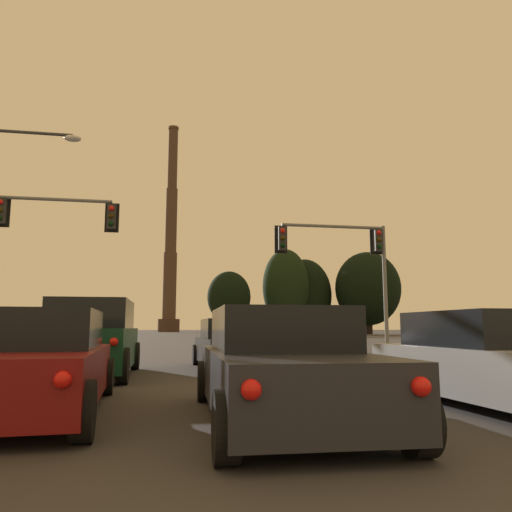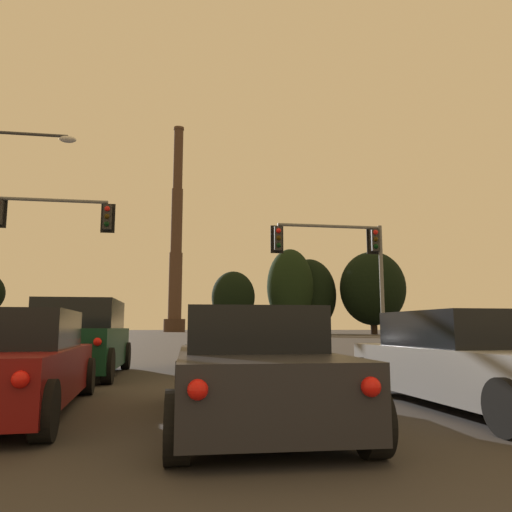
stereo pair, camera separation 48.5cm
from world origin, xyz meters
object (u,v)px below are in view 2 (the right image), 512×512
object	(u,v)px
sedan_left_lane_second	(7,364)
smokestack	(176,249)
sedan_center_lane_front	(223,345)
sedan_center_lane_second	(250,367)
traffic_light_overhead_left	(30,234)
sedan_right_lane_second	(469,362)
suv_left_lane_front	(80,339)
traffic_light_overhead_right	(345,254)

from	to	relation	value
sedan_left_lane_second	smokestack	size ratio (longest dim) A/B	0.08
smokestack	sedan_center_lane_front	bearing A→B (deg)	-89.60
smokestack	sedan_center_lane_second	bearing A→B (deg)	-89.80
sedan_left_lane_second	traffic_light_overhead_left	size ratio (longest dim) A/B	0.74
sedan_left_lane_second	smokestack	distance (m)	142.97
sedan_right_lane_second	suv_left_lane_front	xyz separation A→B (m)	(-6.65, 6.04, 0.23)
sedan_right_lane_second	sedan_left_lane_second	bearing A→B (deg)	173.46
traffic_light_overhead_left	sedan_left_lane_second	bearing A→B (deg)	-75.41
sedan_right_lane_second	smokestack	distance (m)	143.52
traffic_light_overhead_left	sedan_right_lane_second	bearing A→B (deg)	-54.19
suv_left_lane_front	sedan_center_lane_front	world-z (taller)	suv_left_lane_front
sedan_center_lane_front	traffic_light_overhead_left	bearing A→B (deg)	136.48
traffic_light_overhead_right	smokestack	size ratio (longest dim) A/B	0.09
sedan_center_lane_front	smokestack	distance (m)	136.01
sedan_center_lane_second	traffic_light_overhead_left	size ratio (longest dim) A/B	0.73
sedan_right_lane_second	sedan_center_lane_front	size ratio (longest dim) A/B	1.00
traffic_light_overhead_right	suv_left_lane_front	bearing A→B (deg)	-140.27
sedan_left_lane_second	traffic_light_overhead_right	bearing A→B (deg)	51.44
sedan_center_lane_front	traffic_light_overhead_right	distance (m)	9.79
sedan_left_lane_second	smokestack	xyz separation A→B (m)	(2.77, 140.96, 23.74)
traffic_light_overhead_left	smokestack	bearing A→B (deg)	87.17
sedan_right_lane_second	sedan_center_lane_second	distance (m)	3.44
suv_left_lane_front	traffic_light_overhead_left	xyz separation A→B (m)	(-3.55, 8.10, 4.04)
traffic_light_overhead_right	sedan_center_lane_second	bearing A→B (deg)	-114.06
suv_left_lane_front	sedan_center_lane_front	distance (m)	4.01
suv_left_lane_front	smokestack	world-z (taller)	smokestack
sedan_right_lane_second	suv_left_lane_front	size ratio (longest dim) A/B	0.97
sedan_right_lane_second	sedan_center_lane_second	xyz separation A→B (m)	(-3.40, -0.53, 0.00)
sedan_right_lane_second	traffic_light_overhead_right	bearing A→B (deg)	75.43
suv_left_lane_front	sedan_left_lane_second	world-z (taller)	suv_left_lane_front
sedan_right_lane_second	sedan_center_lane_front	xyz separation A→B (m)	(-2.95, 7.57, 0.00)
suv_left_lane_front	sedan_center_lane_second	bearing A→B (deg)	-63.33
sedan_left_lane_second	sedan_center_lane_front	world-z (taller)	same
sedan_left_lane_second	traffic_light_overhead_left	bearing A→B (deg)	101.78
sedan_center_lane_front	smokestack	bearing A→B (deg)	89.05
traffic_light_overhead_right	traffic_light_overhead_left	size ratio (longest dim) A/B	0.90
suv_left_lane_front	traffic_light_overhead_right	world-z (taller)	traffic_light_overhead_right
sedan_right_lane_second	smokestack	world-z (taller)	smokestack
sedan_right_lane_second	traffic_light_overhead_left	world-z (taller)	traffic_light_overhead_left
sedan_right_lane_second	suv_left_lane_front	world-z (taller)	suv_left_lane_front
suv_left_lane_front	traffic_light_overhead_right	distance (m)	13.26
traffic_light_overhead_left	smokestack	size ratio (longest dim) A/B	0.10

